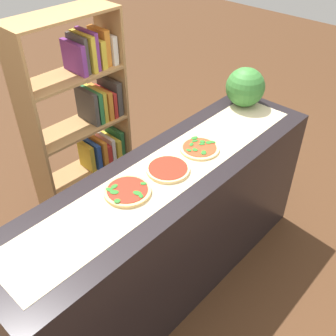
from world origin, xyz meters
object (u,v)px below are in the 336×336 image
watermelon (245,87)px  pizza_spinach_0 (127,191)px  pizza_plain_1 (168,169)px  pizza_spinach_2 (199,148)px  bookshelf (89,119)px

watermelon → pizza_spinach_0: bearing=-175.5°
pizza_plain_1 → pizza_spinach_0: bearing=174.6°
pizza_spinach_2 → watermelon: watermelon is taller
pizza_spinach_2 → bookshelf: bookshelf is taller
pizza_plain_1 → bookshelf: (0.18, 0.94, -0.15)m
pizza_spinach_0 → bookshelf: bookshelf is taller
pizza_plain_1 → pizza_spinach_2: (0.27, 0.00, -0.00)m
pizza_plain_1 → watermelon: size_ratio=0.90×
pizza_spinach_2 → bookshelf: bearing=95.5°
pizza_spinach_0 → bookshelf: bearing=63.5°
pizza_spinach_0 → pizza_spinach_2: (0.55, -0.02, -0.00)m
watermelon → pizza_plain_1: bearing=-172.5°
pizza_spinach_0 → pizza_plain_1: pizza_spinach_0 is taller
pizza_spinach_0 → pizza_spinach_2: size_ratio=1.05×
bookshelf → pizza_spinach_0: bearing=-116.5°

